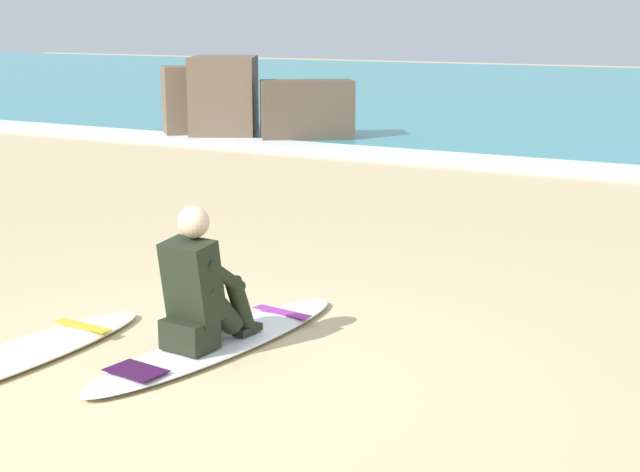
{
  "coord_description": "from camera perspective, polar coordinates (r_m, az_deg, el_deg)",
  "views": [
    {
      "loc": [
        3.32,
        -4.5,
        2.22
      ],
      "look_at": [
        -0.12,
        1.82,
        0.55
      ],
      "focal_mm": 53.53,
      "sensor_mm": 36.0,
      "label": 1
    }
  ],
  "objects": [
    {
      "name": "surfboard_main",
      "position": [
        6.61,
        -5.98,
        -6.31
      ],
      "size": [
        0.82,
        2.51,
        0.08
      ],
      "color": "white",
      "rests_on": "ground"
    },
    {
      "name": "breaking_foam",
      "position": [
        14.32,
        14.88,
        3.92
      ],
      "size": [
        80.0,
        0.9,
        0.11
      ],
      "primitive_type": "cube",
      "color": "white",
      "rests_on": "ground"
    },
    {
      "name": "ground_plane",
      "position": [
        6.02,
        -7.34,
        -8.68
      ],
      "size": [
        80.0,
        80.0,
        0.0
      ],
      "primitive_type": "plane",
      "color": "#CCB584"
    },
    {
      "name": "surfer_seated",
      "position": [
        6.36,
        -7.15,
        -3.32
      ],
      "size": [
        0.41,
        0.73,
        0.95
      ],
      "color": "black",
      "rests_on": "surfboard_main"
    },
    {
      "name": "surfboard_spare_near",
      "position": [
        6.59,
        -18.09,
        -6.96
      ],
      "size": [
        0.66,
        2.37,
        0.08
      ],
      "color": "#EFE5C6",
      "rests_on": "ground"
    },
    {
      "name": "rock_outcrop_distant",
      "position": [
        17.54,
        -4.87,
        7.95
      ],
      "size": [
        3.72,
        1.86,
        1.5
      ],
      "color": "brown",
      "rests_on": "ground"
    }
  ]
}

